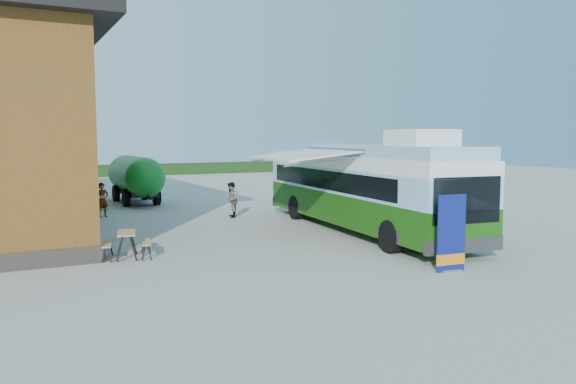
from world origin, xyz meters
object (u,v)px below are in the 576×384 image
person_a (103,200)px  slurry_tanker (135,176)px  bus (361,183)px  person_b (231,200)px  banner (451,240)px  picnic_table (127,239)px

person_a → slurry_tanker: bearing=44.8°
bus → person_b: bearing=124.8°
person_b → slurry_tanker: (-2.67, 7.63, 0.69)m
banner → picnic_table: bearing=147.8°
picnic_table → slurry_tanker: (3.21, 14.24, 0.90)m
person_b → bus: bearing=48.7°
banner → person_a: banner is taller
person_a → person_b: (5.15, -2.75, 0.02)m
banner → slurry_tanker: bearing=107.3°
picnic_table → person_a: (0.72, 9.36, 0.20)m
banner → person_a: bearing=119.3°
bus → banner: 6.94m
bus → person_b: size_ratio=7.96×
person_b → slurry_tanker: 8.11m
person_a → person_b: bearing=-46.3°
person_a → slurry_tanker: 5.52m
banner → person_a: size_ratio=1.33×
picnic_table → person_b: bearing=60.0°
person_b → slurry_tanker: size_ratio=0.23×
picnic_table → banner: bearing=-25.9°
banner → picnic_table: (-7.44, 5.70, -0.27)m
bus → slurry_tanker: size_ratio=1.82×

